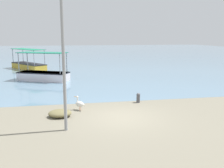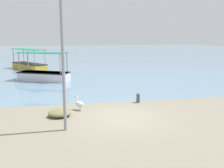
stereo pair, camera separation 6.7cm
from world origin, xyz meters
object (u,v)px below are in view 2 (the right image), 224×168
(fishing_boat_outer, at_px, (29,65))
(lamp_post, at_px, (63,52))
(fishing_boat_near_right, at_px, (44,75))
(pelican, at_px, (79,104))
(mooring_bollard, at_px, (138,97))
(net_pile, at_px, (60,113))

(fishing_boat_outer, bearing_deg, lamp_post, -78.19)
(fishing_boat_near_right, relative_size, lamp_post, 0.79)
(lamp_post, bearing_deg, pelican, 75.23)
(mooring_bollard, bearing_deg, lamp_post, -138.98)
(mooring_bollard, bearing_deg, pelican, -165.16)
(pelican, height_order, lamp_post, lamp_post)
(net_pile, bearing_deg, fishing_boat_outer, 102.11)
(lamp_post, bearing_deg, net_pile, 98.77)
(pelican, height_order, net_pile, pelican)
(fishing_boat_near_right, distance_m, net_pile, 11.05)
(net_pile, bearing_deg, mooring_bollard, 22.04)
(pelican, relative_size, lamp_post, 0.13)
(fishing_boat_near_right, bearing_deg, net_pile, -81.19)
(fishing_boat_near_right, xyz_separation_m, net_pile, (1.69, -10.91, -0.37))
(fishing_boat_outer, bearing_deg, fishing_boat_near_right, -73.75)
(fishing_boat_outer, xyz_separation_m, pelican, (5.21, -18.42, -0.15))
(fishing_boat_outer, bearing_deg, mooring_bollard, -63.03)
(mooring_bollard, bearing_deg, net_pile, -157.96)
(pelican, height_order, mooring_bollard, pelican)
(pelican, distance_m, lamp_post, 4.28)
(fishing_boat_near_right, bearing_deg, lamp_post, -81.20)
(fishing_boat_near_right, height_order, mooring_bollard, fishing_boat_near_right)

